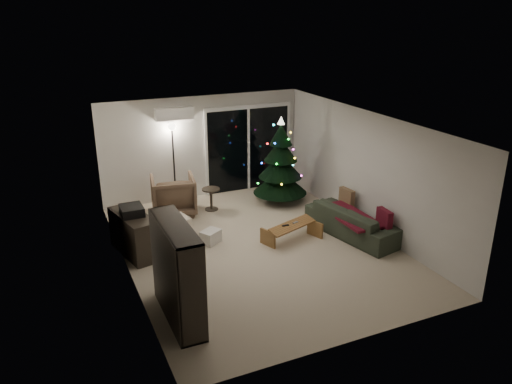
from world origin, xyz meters
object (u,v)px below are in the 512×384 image
(armchair, at_px, (173,195))
(christmas_tree, at_px, (280,160))
(sofa, at_px, (354,221))
(bookshelf, at_px, (165,275))
(media_cabinet, at_px, (134,234))
(coffee_table, at_px, (292,233))

(armchair, bearing_deg, christmas_tree, -177.49)
(armchair, height_order, sofa, armchair)
(bookshelf, height_order, media_cabinet, bookshelf)
(sofa, bearing_deg, media_cabinet, 64.86)
(sofa, bearing_deg, christmas_tree, 1.03)
(bookshelf, xyz_separation_m, christmas_tree, (3.77, 3.71, 0.28))
(armchair, distance_m, coffee_table, 3.00)
(media_cabinet, height_order, coffee_table, media_cabinet)
(bookshelf, bearing_deg, christmas_tree, 31.61)
(media_cabinet, distance_m, coffee_table, 3.11)
(sofa, height_order, coffee_table, sofa)
(christmas_tree, bearing_deg, sofa, -77.29)
(coffee_table, distance_m, christmas_tree, 2.37)
(media_cabinet, distance_m, christmas_tree, 4.04)
(bookshelf, distance_m, christmas_tree, 5.30)
(armchair, bearing_deg, sofa, 148.97)
(media_cabinet, relative_size, sofa, 0.61)
(coffee_table, bearing_deg, bookshelf, -171.06)
(bookshelf, distance_m, coffee_table, 3.47)
(bookshelf, bearing_deg, sofa, 4.89)
(media_cabinet, relative_size, coffee_table, 1.12)
(coffee_table, bearing_deg, sofa, -31.15)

